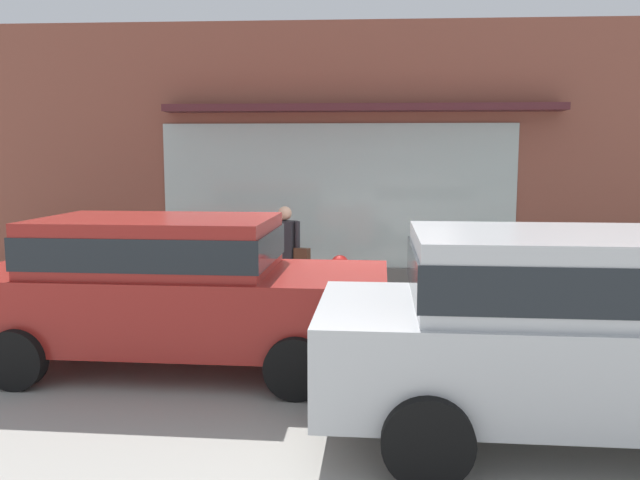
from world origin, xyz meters
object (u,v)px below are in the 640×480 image
Objects in this scene: potted_plant_trailing_edge at (83,271)px; potted_plant_doorstep at (209,270)px; parked_car_red at (172,283)px; fire_hydrant at (340,286)px; pedestrian_with_handbag at (286,250)px; potted_plant_by_entrance at (563,261)px; potted_plant_corner_tall at (638,271)px; parked_car_silver at (583,324)px.

potted_plant_doorstep is at bearing -3.74° from potted_plant_trailing_edge.
fire_hydrant is at bearing 53.33° from parked_car_red.
fire_hydrant is 2.71m from potted_plant_doorstep.
pedestrian_with_handbag reaches higher than potted_plant_by_entrance.
potted_plant_by_entrance is (5.90, 0.12, 0.19)m from potted_plant_doorstep.
potted_plant_corner_tall is at bearing 20.42° from fire_hydrant.
parked_car_red reaches higher than potted_plant_trailing_edge.
parked_car_silver is 6.43m from potted_plant_corner_tall.
parked_car_silver is at bearing -40.02° from potted_plant_trailing_edge.
fire_hydrant is at bearing 120.26° from parked_car_silver.
fire_hydrant is 5.29m from potted_plant_corner_tall.
parked_car_red is 4.78m from potted_plant_trailing_edge.
potted_plant_trailing_edge is at bearing 127.13° from parked_car_red.
parked_car_red is 7.90m from potted_plant_corner_tall.
potted_plant_by_entrance is at bearing 1.16° from potted_plant_doorstep.
potted_plant_doorstep is at bearing -177.34° from potted_plant_corner_tall.
potted_plant_by_entrance reaches higher than potted_plant_corner_tall.
fire_hydrant is at bearing -155.92° from potted_plant_by_entrance.
parked_car_red is at bearing -55.02° from potted_plant_trailing_edge.
potted_plant_doorstep is at bearing 99.15° from parked_car_red.
fire_hydrant is 4.00m from potted_plant_by_entrance.
parked_car_red reaches higher than potted_plant_doorstep.
fire_hydrant reaches higher than potted_plant_trailing_edge.
potted_plant_corner_tall reaches higher than potted_plant_trailing_edge.
pedestrian_with_handbag is 2.29× the size of potted_plant_trailing_edge.
parked_car_silver is at bearing -116.62° from potted_plant_corner_tall.
potted_plant_by_entrance is at bearing -170.65° from potted_plant_corner_tall.
parked_car_silver is (2.91, -4.37, 0.05)m from pedestrian_with_handbag.
parked_car_red is at bearing 158.92° from parked_car_silver.
potted_plant_corner_tall is (4.96, 1.85, -0.06)m from fire_hydrant.
potted_plant_trailing_edge is (-2.26, 0.15, -0.07)m from potted_plant_doorstep.
potted_plant_corner_tall is at bearing 9.35° from potted_plant_by_entrance.
parked_car_red reaches higher than fire_hydrant.
potted_plant_by_entrance is at bearing 76.20° from parked_car_silver.
potted_plant_corner_tall is 7.22m from potted_plant_doorstep.
parked_car_red is at bearing -83.01° from potted_plant_doorstep.
potted_plant_doorstep reaches higher than potted_plant_corner_tall.
parked_car_silver is at bearing -51.18° from potted_plant_doorstep.
pedestrian_with_handbag is 1.80× the size of potted_plant_doorstep.
pedestrian_with_handbag is at bearing -35.56° from potted_plant_doorstep.
potted_plant_corner_tall is (2.87, 5.73, -0.56)m from parked_car_silver.
potted_plant_corner_tall is (5.78, 1.36, -0.51)m from pedestrian_with_handbag.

